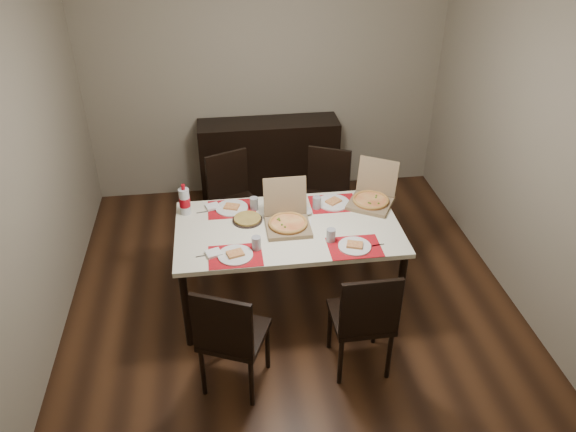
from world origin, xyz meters
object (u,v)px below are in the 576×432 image
Objects in this scene: pizza_box_center at (287,220)px; chair_far_right at (326,193)px; dip_bowl at (305,212)px; chair_far_left at (233,197)px; chair_near_left at (230,335)px; chair_near_right at (364,318)px; sideboard at (269,160)px; dining_table at (288,233)px; soda_bottle at (185,201)px.

chair_far_right is at bearing 61.11° from pizza_box_center.
chair_far_left is at bearing 126.84° from dip_bowl.
chair_near_left is 1.00× the size of chair_far_right.
chair_near_right and chair_far_left have the same top height.
dip_bowl is (-0.32, -0.72, 0.25)m from chair_far_right.
chair_near_left is (-0.55, -2.72, 0.06)m from sideboard.
chair_near_right is (0.40, -2.67, 0.06)m from sideboard.
sideboard is at bearing 98.45° from chair_near_right.
dining_table is at bearing -118.48° from chair_far_right.
soda_bottle reaches higher than dip_bowl.
chair_far_right is at bearing 65.96° from dip_bowl.
chair_near_left is at bearing -121.96° from dip_bowl.
chair_near_left is at bearing -176.89° from chair_near_right.
chair_far_left is (-0.83, 1.81, 0.00)m from chair_near_right.
chair_near_left is 2.08m from chair_far_right.
dining_table is 0.98m from chair_near_right.
chair_near_left reaches higher than dip_bowl.
pizza_box_center is (-0.43, 0.88, 0.29)m from chair_near_right.
chair_far_right is (0.49, 0.90, -0.17)m from dining_table.
soda_bottle is (-0.41, -0.63, 0.35)m from chair_far_left.
chair_far_right reaches higher than sideboard.
sideboard is 3.83× the size of pizza_box_center.
pizza_box_center is 0.87m from soda_bottle.
pizza_box_center is (0.52, 0.93, 0.29)m from chair_near_left.
pizza_box_center reaches higher than chair_near_left.
dining_table is 1.04m from chair_far_left.
sideboard is at bearing 89.08° from dining_table.
chair_far_right reaches higher than dip_bowl.
chair_far_left is at bearing 113.31° from pizza_box_center.
sideboard is 0.83× the size of dining_table.
chair_far_left is at bearing 56.71° from soda_bottle.
chair_near_left and chair_far_right have the same top height.
soda_bottle is (-1.31, -0.59, 0.35)m from chair_far_right.
chair_near_left reaches higher than sideboard.
sideboard is 1.82m from pizza_box_center.
chair_near_left is at bearing -101.43° from sideboard.
soda_bottle reaches higher than chair_near_right.
chair_near_right reaches higher than dining_table.
dip_bowl is at bearing 44.95° from pizza_box_center.
chair_far_right reaches higher than dining_table.
sideboard is at bearing 60.26° from soda_bottle.
chair_near_left is 1.00× the size of chair_far_left.
chair_near_left is at bearing -118.96° from chair_far_right.
chair_far_right is (0.46, -0.89, 0.06)m from sideboard.
chair_near_left is (-0.52, -0.92, -0.17)m from dining_table.
chair_far_left is 0.90m from chair_far_right.
chair_far_right is 7.76× the size of dip_bowl.
soda_bottle is (-0.81, 0.30, 0.06)m from pizza_box_center.
chair_near_right is at bearing -43.61° from soda_bottle.
chair_far_left is at bearing 86.47° from chair_near_left.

